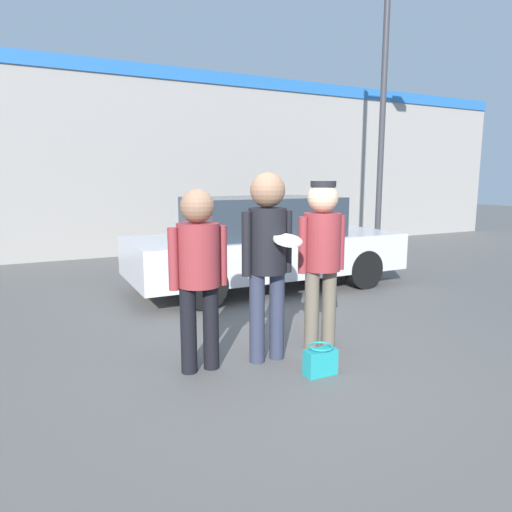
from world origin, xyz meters
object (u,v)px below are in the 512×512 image
Objects in this scene: person_left at (198,264)px; handbag at (320,361)px; parked_car_near at (265,243)px; street_lamp at (394,65)px; person_right at (322,248)px; person_middle_with_frisbee at (268,248)px.

person_left is 1.43m from handbag.
street_lamp reaches higher than parked_car_near.
street_lamp is at bearing 40.56° from person_right.
handbag is at bearing -137.61° from street_lamp.
handbag is at bearing -62.79° from person_middle_with_frisbee.
person_middle_with_frisbee is at bearing 117.21° from handbag.
person_left is 0.25× the size of street_lamp.
person_left reaches higher than parked_car_near.
street_lamp reaches higher than handbag.
street_lamp reaches higher than person_left.
parked_car_near is 4.73m from street_lamp.
person_middle_with_frisbee is 6.15× the size of handbag.
person_middle_with_frisbee is 6.61m from street_lamp.
person_left is at bearing 174.61° from person_middle_with_frisbee.
person_right is at bearing 5.77° from person_middle_with_frisbee.
parked_car_near is (2.12, 2.74, -0.27)m from person_left.
person_middle_with_frisbee reaches higher than parked_car_near.
person_right is at bearing 0.19° from person_left.
street_lamp is (4.74, 3.55, 2.93)m from person_middle_with_frisbee.
person_right is 5.88× the size of handbag.
person_right is at bearing -139.44° from street_lamp.
parked_car_near is (0.77, 2.74, -0.33)m from person_right.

